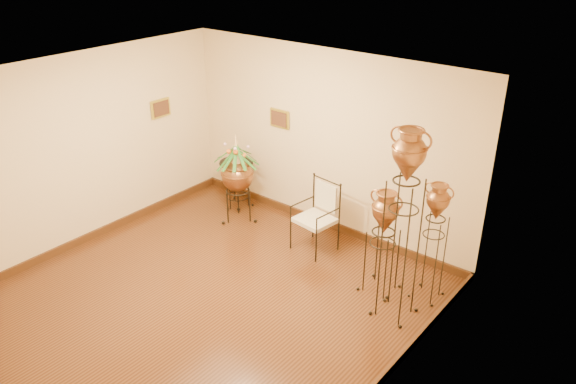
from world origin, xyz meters
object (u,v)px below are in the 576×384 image
Objects in this scene: side_table at (237,183)px; amphora_mid at (433,241)px; amphora_tall at (402,225)px; planter_urn at (237,172)px; armchair at (315,217)px.

amphora_mid is at bearing -5.69° from side_table.
amphora_tall is 3.24m from planter_urn.
amphora_tall is 1.90m from armchair.
planter_urn is at bearing -44.81° from side_table.
planter_urn is (-3.16, 0.59, -0.41)m from amphora_tall.
amphora_mid is 1.08× the size of planter_urn.
side_table is at bearing 135.19° from planter_urn.
armchair is 1.90m from side_table.
amphora_tall reaches higher than side_table.
armchair is at bearing 0.58° from planter_urn.
planter_urn is 1.47× the size of side_table.
amphora_mid is 3.32m from planter_urn.
amphora_tall is 2.41× the size of side_table.
amphora_mid is 1.83m from armchair.
side_table is at bearing 174.31° from amphora_mid.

